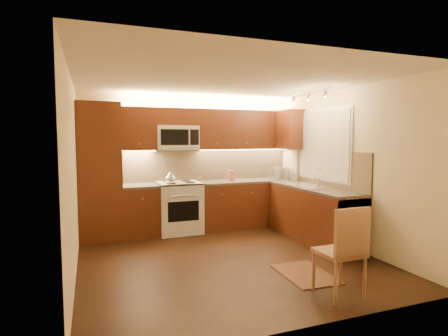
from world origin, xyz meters
name	(u,v)px	position (x,y,z in m)	size (l,w,h in m)	color
floor	(228,259)	(0.00, 0.00, 0.00)	(4.00, 4.00, 0.01)	black
ceiling	(228,80)	(0.00, 0.00, 2.50)	(4.00, 4.00, 0.01)	beige
wall_back	(190,162)	(0.00, 2.00, 1.25)	(4.00, 0.01, 2.50)	beige
wall_front	(309,191)	(0.00, -2.00, 1.25)	(4.00, 0.01, 2.50)	beige
wall_left	(72,177)	(-2.00, 0.00, 1.25)	(0.01, 4.00, 2.50)	beige
wall_right	(345,167)	(2.00, 0.00, 1.25)	(0.01, 4.00, 2.50)	beige
pantry	(100,172)	(-1.65, 1.70, 1.15)	(0.70, 0.60, 2.30)	#44250E
base_cab_back_left	(140,211)	(-0.99, 1.70, 0.43)	(0.62, 0.60, 0.86)	#44250E
counter_back_left	(140,186)	(-0.99, 1.70, 0.88)	(0.62, 0.60, 0.04)	#383533
base_cab_back_right	(246,204)	(1.04, 1.70, 0.43)	(1.92, 0.60, 0.86)	#44250E
counter_back_right	(246,181)	(1.04, 1.70, 0.88)	(1.92, 0.60, 0.04)	#383533
base_cab_right	(314,215)	(1.70, 0.40, 0.43)	(0.60, 2.00, 0.86)	#44250E
counter_right	(314,188)	(1.70, 0.40, 0.88)	(0.60, 2.00, 0.04)	#383533
dishwasher	(341,224)	(1.70, -0.30, 0.43)	(0.58, 0.60, 0.84)	silver
backsplash_back	(208,165)	(0.35, 1.99, 1.20)	(3.30, 0.02, 0.60)	tan
backsplash_right	(329,169)	(1.99, 0.40, 1.20)	(0.02, 2.00, 0.60)	tan
upper_cab_back_left	(138,129)	(-0.99, 1.82, 1.88)	(0.62, 0.35, 0.75)	#44250E
upper_cab_back_right	(244,130)	(1.04, 1.82, 1.88)	(1.92, 0.35, 0.75)	#44250E
upper_cab_bridge	(176,117)	(-0.30, 1.82, 2.09)	(0.76, 0.35, 0.31)	#44250E
upper_cab_right_corner	(290,130)	(1.82, 1.40, 1.88)	(0.35, 0.50, 0.75)	#44250E
stove	(179,207)	(-0.30, 1.68, 0.46)	(0.76, 0.65, 0.92)	silver
microwave	(177,138)	(-0.30, 1.81, 1.72)	(0.76, 0.38, 0.44)	silver
window_frame	(324,145)	(1.99, 0.55, 1.60)	(0.03, 1.44, 1.24)	silver
window_blinds	(323,145)	(1.97, 0.55, 1.60)	(0.02, 1.36, 1.16)	silver
sink	(309,181)	(1.70, 0.55, 0.98)	(0.52, 0.86, 0.15)	silver
faucet	(318,177)	(1.88, 0.55, 1.05)	(0.20, 0.04, 0.30)	silver
track_light_bar	(308,92)	(1.55, 0.40, 2.46)	(0.04, 1.20, 0.03)	silver
kettle	(170,178)	(-0.49, 1.49, 1.03)	(0.19, 0.19, 0.22)	silver
toaster_oven	(278,173)	(1.74, 1.72, 1.01)	(0.38, 0.28, 0.23)	silver
knife_block	(231,176)	(0.74, 1.73, 1.00)	(0.09, 0.14, 0.20)	#8D603F
spice_jar_a	(201,179)	(0.17, 1.88, 0.95)	(0.04, 0.04, 0.09)	silver
spice_jar_b	(207,178)	(0.29, 1.87, 0.95)	(0.05, 0.05, 0.10)	brown
spice_jar_c	(199,178)	(0.14, 1.91, 0.95)	(0.04, 0.04, 0.09)	silver
spice_jar_d	(200,178)	(0.16, 1.88, 0.95)	(0.04, 0.04, 0.10)	olive
soap_bottle	(294,175)	(1.88, 1.34, 1.00)	(0.09, 0.09, 0.20)	#B0AFB3
rug	(305,274)	(0.70, -0.90, 0.01)	(0.57, 0.86, 0.01)	black
dining_chair	(339,250)	(0.71, -1.52, 0.50)	(0.44, 0.44, 0.99)	#8D603F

